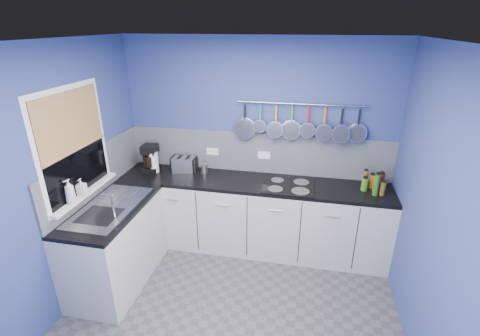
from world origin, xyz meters
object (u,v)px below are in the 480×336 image
(soap_bottle_b, at_px, (81,187))
(canister, at_px, (204,169))
(soap_bottle_a, at_px, (70,191))
(coffee_maker, at_px, (150,159))
(toaster, at_px, (184,164))
(hob, at_px, (289,186))
(paper_towel, at_px, (154,162))

(soap_bottle_b, distance_m, canister, 1.42)
(soap_bottle_a, height_order, coffee_maker, soap_bottle_a)
(soap_bottle_b, relative_size, toaster, 0.60)
(soap_bottle_b, xyz_separation_m, hob, (1.96, 0.91, -0.23))
(soap_bottle_a, distance_m, paper_towel, 1.20)
(soap_bottle_a, height_order, hob, soap_bottle_a)
(coffee_maker, bearing_deg, soap_bottle_b, -104.48)
(soap_bottle_a, bearing_deg, canister, 53.42)
(soap_bottle_a, bearing_deg, hob, 28.75)
(coffee_maker, bearing_deg, hob, -3.98)
(soap_bottle_a, bearing_deg, paper_towel, 75.67)
(soap_bottle_b, bearing_deg, canister, 49.43)
(soap_bottle_a, xyz_separation_m, paper_towel, (0.30, 1.16, -0.14))
(paper_towel, distance_m, coffee_maker, 0.07)
(soap_bottle_b, xyz_separation_m, coffee_maker, (0.24, 1.00, -0.07))
(soap_bottle_a, bearing_deg, toaster, 62.45)
(hob, bearing_deg, paper_towel, 177.32)
(coffee_maker, relative_size, canister, 2.76)
(toaster, height_order, canister, toaster)
(canister, bearing_deg, soap_bottle_b, -130.57)
(hob, bearing_deg, canister, 171.35)
(paper_towel, relative_size, coffee_maker, 0.76)
(soap_bottle_b, height_order, canister, soap_bottle_b)
(paper_towel, height_order, hob, paper_towel)
(paper_towel, relative_size, hob, 0.45)
(soap_bottle_b, xyz_separation_m, paper_towel, (0.30, 0.99, -0.11))
(coffee_maker, bearing_deg, toaster, 10.65)
(coffee_maker, distance_m, toaster, 0.43)
(toaster, distance_m, canister, 0.27)
(paper_towel, xyz_separation_m, canister, (0.62, 0.08, -0.07))
(paper_towel, bearing_deg, hob, -2.68)
(soap_bottle_b, height_order, toaster, soap_bottle_b)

